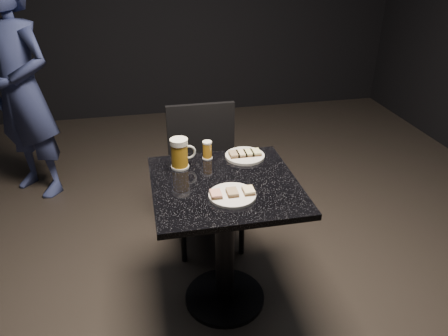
{
  "coord_description": "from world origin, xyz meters",
  "views": [
    {
      "loc": [
        -0.37,
        -1.78,
        1.8
      ],
      "look_at": [
        0.0,
        0.02,
        0.82
      ],
      "focal_mm": 35.0,
      "sensor_mm": 36.0,
      "label": 1
    }
  ],
  "objects": [
    {
      "name": "plate_large",
      "position": [
        0.01,
        -0.13,
        0.76
      ],
      "size": [
        0.22,
        0.22,
        0.01
      ],
      "primitive_type": "cylinder",
      "color": "silver",
      "rests_on": "table"
    },
    {
      "name": "floor",
      "position": [
        0.0,
        0.0,
        0.0
      ],
      "size": [
        6.0,
        6.0,
        0.0
      ],
      "primitive_type": "plane",
      "color": "black",
      "rests_on": "ground"
    },
    {
      "name": "table",
      "position": [
        0.0,
        0.0,
        0.51
      ],
      "size": [
        0.7,
        0.7,
        0.75
      ],
      "color": "black",
      "rests_on": "floor"
    },
    {
      "name": "plate_small",
      "position": [
        0.16,
        0.25,
        0.76
      ],
      "size": [
        0.21,
        0.21,
        0.01
      ],
      "primitive_type": "cylinder",
      "color": "silver",
      "rests_on": "table"
    },
    {
      "name": "canapes_on_plate_large",
      "position": [
        0.01,
        -0.13,
        0.77
      ],
      "size": [
        0.2,
        0.07,
        0.02
      ],
      "color": "#4C3521",
      "rests_on": "plate_large"
    },
    {
      "name": "patron",
      "position": [
        -1.18,
        1.49,
        0.82
      ],
      "size": [
        0.71,
        0.68,
        1.63
      ],
      "primitive_type": "imported",
      "rotation": [
        0.0,
        0.0,
        -0.69
      ],
      "color": "navy",
      "rests_on": "floor"
    },
    {
      "name": "canapes_on_plate_small",
      "position": [
        0.16,
        0.25,
        0.77
      ],
      "size": [
        0.17,
        0.07,
        0.02
      ],
      "color": "#4C3521",
      "rests_on": "plate_small"
    },
    {
      "name": "beer_tumbler",
      "position": [
        -0.04,
        0.28,
        0.8
      ],
      "size": [
        0.05,
        0.05,
        0.1
      ],
      "color": "silver",
      "rests_on": "table"
    },
    {
      "name": "chair",
      "position": [
        0.0,
        0.63,
        0.5
      ],
      "size": [
        0.43,
        0.43,
        0.89
      ],
      "color": "black",
      "rests_on": "floor"
    },
    {
      "name": "beer_mug",
      "position": [
        -0.19,
        0.2,
        0.83
      ],
      "size": [
        0.13,
        0.09,
        0.16
      ],
      "color": "silver",
      "rests_on": "table"
    }
  ]
}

